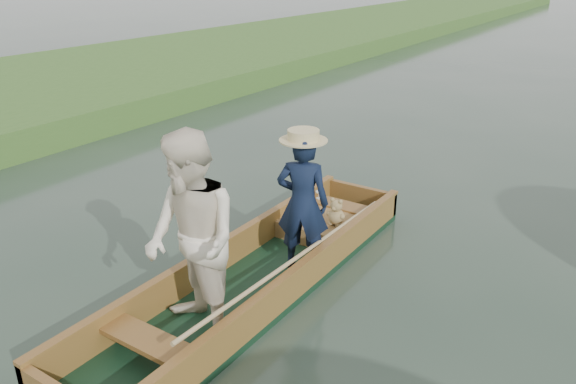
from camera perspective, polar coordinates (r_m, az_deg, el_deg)
The scene contains 2 objects.
ground at distance 6.34m, azimuth -3.05°, elevation -9.71°, with size 120.00×120.00×0.00m, color #283D30.
punt at distance 5.67m, azimuth -4.86°, elevation -5.30°, with size 1.24×5.00×2.08m.
Camera 1 is at (3.24, -4.28, 3.37)m, focal length 35.00 mm.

